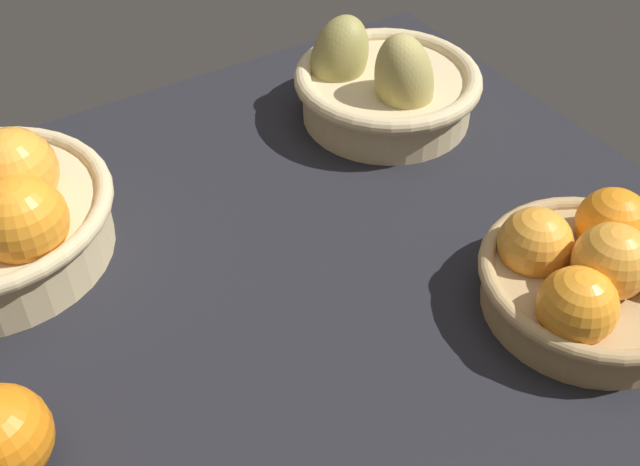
# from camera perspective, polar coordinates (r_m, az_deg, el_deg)

# --- Properties ---
(market_tray) EXTENTS (0.84, 0.72, 0.03)m
(market_tray) POSITION_cam_1_polar(r_m,az_deg,el_deg) (0.80, -2.70, -2.91)
(market_tray) COLOR black
(market_tray) RESTS_ON ground
(basket_near_left_pears) EXTENTS (0.22, 0.22, 0.13)m
(basket_near_left_pears) POSITION_cam_1_polar(r_m,az_deg,el_deg) (0.96, 4.56, 10.38)
(basket_near_left_pears) COLOR #D3BC8C
(basket_near_left_pears) RESTS_ON market_tray
(basket_far_left) EXTENTS (0.21, 0.21, 0.10)m
(basket_far_left) POSITION_cam_1_polar(r_m,az_deg,el_deg) (0.76, 19.01, -2.85)
(basket_far_left) COLOR tan
(basket_far_left) RESTS_ON market_tray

